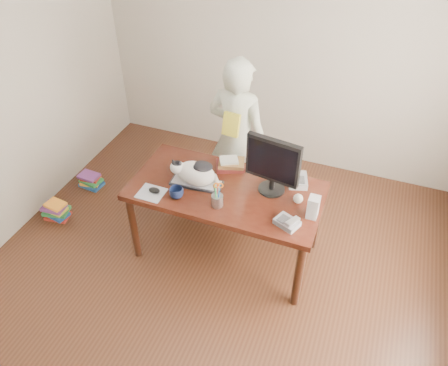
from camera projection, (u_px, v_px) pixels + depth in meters
room at (193, 174)px, 2.81m from camera, size 4.50×4.50×4.50m
desk at (229, 196)px, 3.77m from camera, size 1.60×0.80×0.75m
keyboard at (197, 183)px, 3.66m from camera, size 0.45×0.20×0.03m
cat at (194, 172)px, 3.59m from camera, size 0.43×0.24×0.24m
monitor at (273, 163)px, 3.42m from camera, size 0.45×0.25×0.51m
pen_cup at (217, 199)px, 3.42m from camera, size 0.12×0.12×0.23m
mousepad at (151, 193)px, 3.58m from camera, size 0.22×0.20×0.00m
mouse at (154, 190)px, 3.57m from camera, size 0.10×0.06×0.04m
coffee_mug at (176, 193)px, 3.51m from camera, size 0.16×0.16×0.09m
phone at (288, 222)px, 3.28m from camera, size 0.21×0.19×0.08m
speaker at (313, 207)px, 3.31m from camera, size 0.08×0.09×0.19m
baseball at (298, 199)px, 3.47m from camera, size 0.08×0.08×0.08m
book_stack at (230, 164)px, 3.82m from camera, size 0.30×0.26×0.09m
calculator at (298, 180)px, 3.66m from camera, size 0.20×0.24×0.06m
person at (237, 138)px, 4.11m from camera, size 0.63×0.45×1.61m
held_book at (231, 125)px, 3.83m from camera, size 0.16×0.11×0.21m
book_pile_a at (56, 211)px, 4.39m from camera, size 0.27×0.22×0.18m
book_pile_b at (91, 180)px, 4.78m from camera, size 0.26×0.20×0.15m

